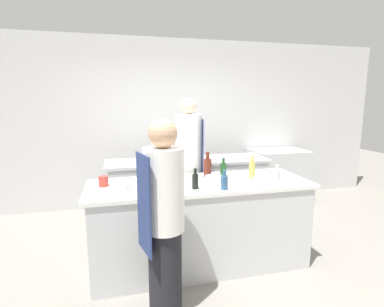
# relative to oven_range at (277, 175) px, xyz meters

# --- Properties ---
(ground_plane) EXTENTS (16.00, 16.00, 0.00)m
(ground_plane) POSITION_rel_oven_range_xyz_m (-1.92, -1.73, -0.46)
(ground_plane) COLOR gray
(wall_back) EXTENTS (8.00, 0.06, 2.80)m
(wall_back) POSITION_rel_oven_range_xyz_m (-1.92, 0.40, 0.94)
(wall_back) COLOR silver
(wall_back) RESTS_ON ground_plane
(prep_counter) EXTENTS (2.34, 0.81, 0.93)m
(prep_counter) POSITION_rel_oven_range_xyz_m (-1.92, -1.73, 0.01)
(prep_counter) COLOR silver
(prep_counter) RESTS_ON ground_plane
(pass_counter) EXTENTS (2.37, 0.64, 0.93)m
(pass_counter) POSITION_rel_oven_range_xyz_m (-1.76, -0.50, 0.01)
(pass_counter) COLOR silver
(pass_counter) RESTS_ON ground_plane
(oven_range) EXTENTS (0.93, 0.70, 0.92)m
(oven_range) POSITION_rel_oven_range_xyz_m (0.00, 0.00, 0.00)
(oven_range) COLOR silver
(oven_range) RESTS_ON ground_plane
(chef_at_prep_near) EXTENTS (0.36, 0.35, 1.65)m
(chef_at_prep_near) POSITION_rel_oven_range_xyz_m (-2.42, -2.43, 0.38)
(chef_at_prep_near) COLOR black
(chef_at_prep_near) RESTS_ON ground_plane
(chef_at_stove) EXTENTS (0.38, 0.37, 1.82)m
(chef_at_stove) POSITION_rel_oven_range_xyz_m (-1.88, -1.05, 0.46)
(chef_at_stove) COLOR black
(chef_at_stove) RESTS_ON ground_plane
(bottle_olive_oil) EXTENTS (0.07, 0.07, 0.21)m
(bottle_olive_oil) POSITION_rel_oven_range_xyz_m (-1.19, -2.01, 0.55)
(bottle_olive_oil) COLOR silver
(bottle_olive_oil) RESTS_ON prep_counter
(bottle_vinegar) EXTENTS (0.07, 0.07, 0.25)m
(bottle_vinegar) POSITION_rel_oven_range_xyz_m (-1.32, -1.71, 0.57)
(bottle_vinegar) COLOR #B2A84C
(bottle_vinegar) RESTS_ON prep_counter
(bottle_wine) EXTENTS (0.06, 0.06, 0.20)m
(bottle_wine) POSITION_rel_oven_range_xyz_m (-2.03, -1.94, 0.55)
(bottle_wine) COLOR black
(bottle_wine) RESTS_ON prep_counter
(bottle_cooking_oil) EXTENTS (0.09, 0.09, 0.29)m
(bottle_cooking_oil) POSITION_rel_oven_range_xyz_m (-1.78, -1.54, 0.58)
(bottle_cooking_oil) COLOR #5B2319
(bottle_cooking_oil) RESTS_ON prep_counter
(bottle_sauce) EXTENTS (0.07, 0.07, 0.19)m
(bottle_sauce) POSITION_rel_oven_range_xyz_m (-1.76, -2.04, 0.55)
(bottle_sauce) COLOR #2D5175
(bottle_sauce) RESTS_ON prep_counter
(bottle_water) EXTENTS (0.07, 0.07, 0.21)m
(bottle_water) POSITION_rel_oven_range_xyz_m (-1.59, -1.53, 0.55)
(bottle_water) COLOR #19471E
(bottle_water) RESTS_ON prep_counter
(bowl_mixing_large) EXTENTS (0.17, 0.17, 0.07)m
(bowl_mixing_large) POSITION_rel_oven_range_xyz_m (-2.73, -1.79, 0.50)
(bowl_mixing_large) COLOR #B7BABC
(bowl_mixing_large) RESTS_ON prep_counter
(bowl_prep_small) EXTENTS (0.20, 0.20, 0.06)m
(bowl_prep_small) POSITION_rel_oven_range_xyz_m (-1.77, -1.74, 0.50)
(bowl_prep_small) COLOR #B7BABC
(bowl_prep_small) RESTS_ON prep_counter
(bowl_ceramic_blue) EXTENTS (0.18, 0.18, 0.05)m
(bowl_ceramic_blue) POSITION_rel_oven_range_xyz_m (-1.32, -1.92, 0.50)
(bowl_ceramic_blue) COLOR white
(bowl_ceramic_blue) RESTS_ON prep_counter
(cup) EXTENTS (0.10, 0.10, 0.10)m
(cup) POSITION_rel_oven_range_xyz_m (-2.91, -1.64, 0.52)
(cup) COLOR #B2382D
(cup) RESTS_ON prep_counter
(cutting_board) EXTENTS (0.38, 0.26, 0.01)m
(cutting_board) POSITION_rel_oven_range_xyz_m (-2.43, -1.65, 0.47)
(cutting_board) COLOR white
(cutting_board) RESTS_ON prep_counter
(stockpot) EXTENTS (0.25, 0.25, 0.20)m
(stockpot) POSITION_rel_oven_range_xyz_m (-1.77, -0.37, 0.57)
(stockpot) COLOR silver
(stockpot) RESTS_ON pass_counter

